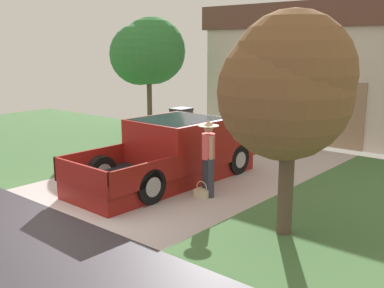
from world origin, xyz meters
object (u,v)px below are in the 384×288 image
Objects in this scene: person_with_hat at (208,153)px; neighbor_tree at (150,53)px; wheeled_trash_bin at (181,122)px; front_yard_tree at (287,85)px; pickup_truck at (176,152)px; handbag at (202,192)px; house_with_garage at (352,70)px.

neighbor_tree is at bearing -5.15° from person_with_hat.
neighbor_tree reaches higher than person_with_hat.
wheeled_trash_bin is (-4.92, 4.64, -0.39)m from person_with_hat.
front_yard_tree is 10.91m from neighbor_tree.
pickup_truck is 13.59× the size of handbag.
pickup_truck is 2.94× the size of person_with_hat.
neighbor_tree is (-6.86, 4.95, 2.13)m from person_with_hat.
neighbor_tree is 3.20m from wheeled_trash_bin.
person_with_hat is 8.72m from neighbor_tree.
neighbor_tree is at bearing 170.72° from wheeled_trash_bin.
neighbor_tree is (-9.24, 5.79, 0.40)m from front_yard_tree.
front_yard_tree reaches higher than wheeled_trash_bin.
front_yard_tree is at bearing -14.44° from handbag.
pickup_truck is at bearing -50.01° from wheeled_trash_bin.
neighbor_tree is at bearing 147.95° from front_yard_tree.
front_yard_tree reaches higher than pickup_truck.
handbag is 6.91m from wheeled_trash_bin.
pickup_truck reaches higher than handbag.
pickup_truck is 0.51× the size of house_with_garage.
front_yard_tree is (2.88, -10.46, 0.26)m from house_with_garage.
handbag is 0.34× the size of wheeled_trash_bin.
person_with_hat is (1.44, -0.49, 0.28)m from pickup_truck.
handbag is at bearing -24.83° from pickup_truck.
person_with_hat is at bearing 85.44° from handbag.
wheeled_trash_bin is (-3.48, 4.14, -0.11)m from pickup_truck.
neighbor_tree is at bearing 142.05° from pickup_truck.
person_with_hat is 1.55× the size of wheeled_trash_bin.
pickup_truck is 1.70m from handbag.
pickup_truck is at bearing 153.64° from handbag.
pickup_truck is 1.14× the size of neighbor_tree.
person_with_hat is 9.75m from house_with_garage.
person_with_hat is at bearing -35.84° from neighbor_tree.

